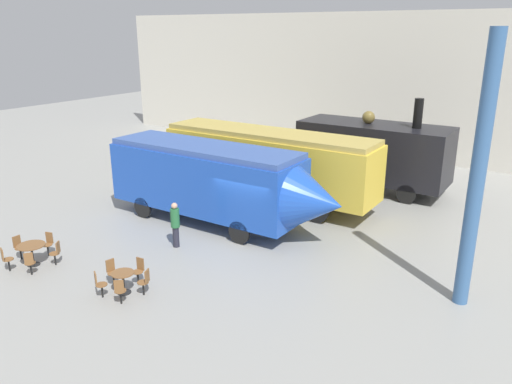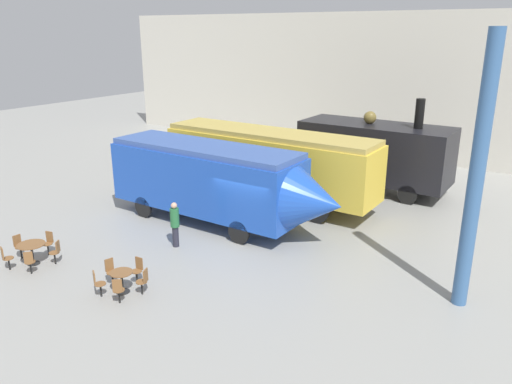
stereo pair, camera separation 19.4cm
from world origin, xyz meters
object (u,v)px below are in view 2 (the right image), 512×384
passenger_coach_vintage (269,160)px  streamlined_locomotive (221,181)px  steam_locomotive (375,151)px  cafe_table_mid (31,248)px  cafe_table_near (122,277)px  visitor_person (175,223)px  cafe_chair_0 (143,280)px

passenger_coach_vintage → streamlined_locomotive: 3.55m
streamlined_locomotive → steam_locomotive: bearing=67.2°
passenger_coach_vintage → streamlined_locomotive: passenger_coach_vintage is taller
passenger_coach_vintage → streamlined_locomotive: bearing=-92.2°
passenger_coach_vintage → cafe_table_mid: size_ratio=10.96×
cafe_table_near → visitor_person: visitor_person is taller
steam_locomotive → cafe_table_near: size_ratio=10.44×
cafe_table_mid → passenger_coach_vintage: bearing=71.7°
cafe_chair_0 → passenger_coach_vintage: bearing=-103.3°
passenger_coach_vintage → cafe_table_near: passenger_coach_vintage is taller
steam_locomotive → visitor_person: (-3.57, -11.08, -1.04)m
passenger_coach_vintage → cafe_chair_0: bearing=-81.4°
streamlined_locomotive → passenger_coach_vintage: bearing=87.8°
cafe_table_near → steam_locomotive: bearing=80.0°
cafe_chair_0 → cafe_table_mid: bearing=-14.3°
steam_locomotive → streamlined_locomotive: size_ratio=0.71×
steam_locomotive → streamlined_locomotive: (-3.50, -8.31, -0.06)m
cafe_table_mid → streamlined_locomotive: bearing=64.1°
passenger_coach_vintage → cafe_table_near: 10.02m
streamlined_locomotive → cafe_table_near: streamlined_locomotive is taller
steam_locomotive → cafe_table_near: bearing=-100.0°
steam_locomotive → cafe_table_near: 14.94m
visitor_person → passenger_coach_vintage: bearing=88.1°
cafe_table_near → cafe_chair_0: 0.73m
streamlined_locomotive → cafe_table_mid: (-3.25, -6.71, -1.33)m
passenger_coach_vintage → cafe_table_mid: (-3.39, -10.25, -1.46)m
cafe_table_near → cafe_table_mid: bearing=-174.8°
streamlined_locomotive → cafe_table_mid: 7.57m
cafe_table_near → cafe_table_mid: 4.19m
passenger_coach_vintage → visitor_person: 6.42m
steam_locomotive → visitor_person: 11.69m
cafe_table_mid → visitor_person: (3.18, 3.93, 0.35)m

